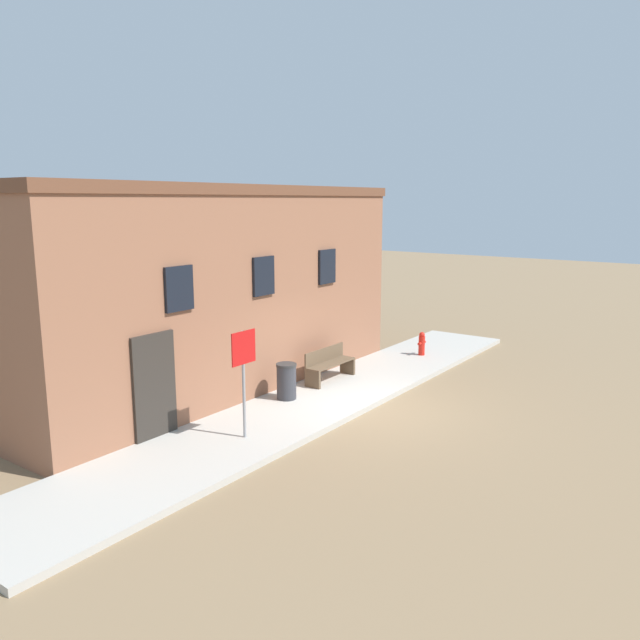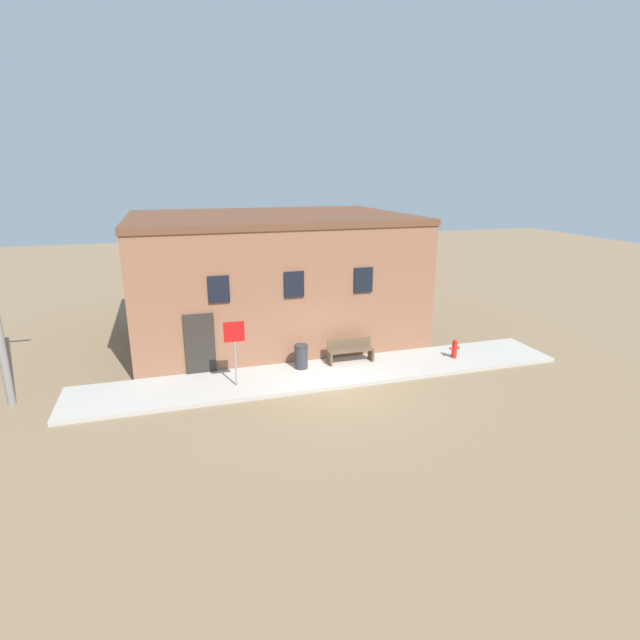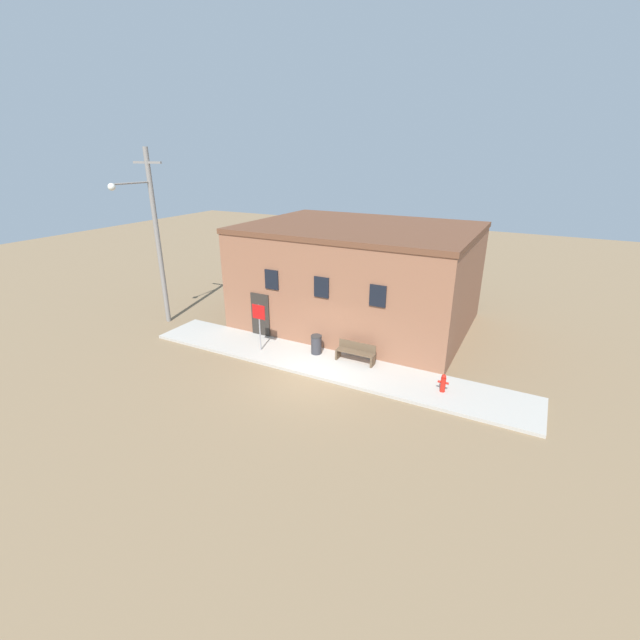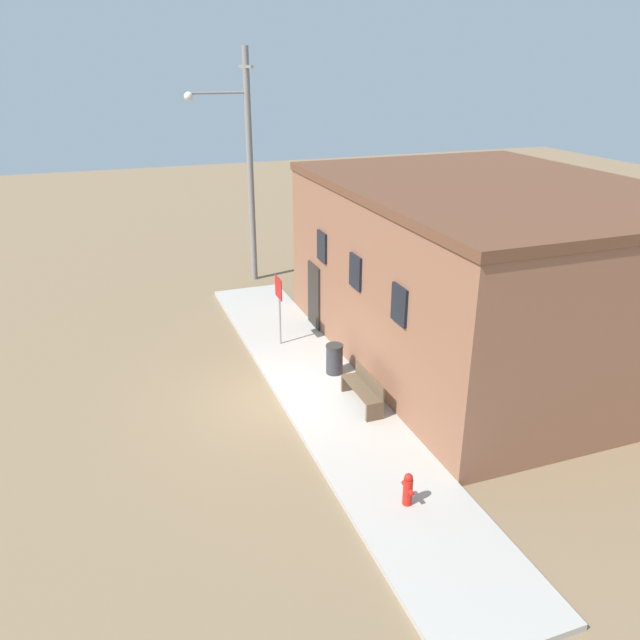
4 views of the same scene
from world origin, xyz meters
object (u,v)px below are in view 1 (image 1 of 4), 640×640
stop_sign (244,364)px  trash_bin (286,381)px  fire_hydrant (422,344)px  bench (329,364)px

stop_sign → trash_bin: (2.37, 0.86, -1.06)m
fire_hydrant → trash_bin: size_ratio=0.83×
fire_hydrant → stop_sign: (-8.01, -0.18, 1.14)m
stop_sign → trash_bin: size_ratio=2.52×
trash_bin → stop_sign: bearing=-160.1°
fire_hydrant → bench: bench is taller
stop_sign → bench: size_ratio=1.29×
stop_sign → bench: 4.44m
stop_sign → bench: stop_sign is taller
fire_hydrant → trash_bin: trash_bin is taller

